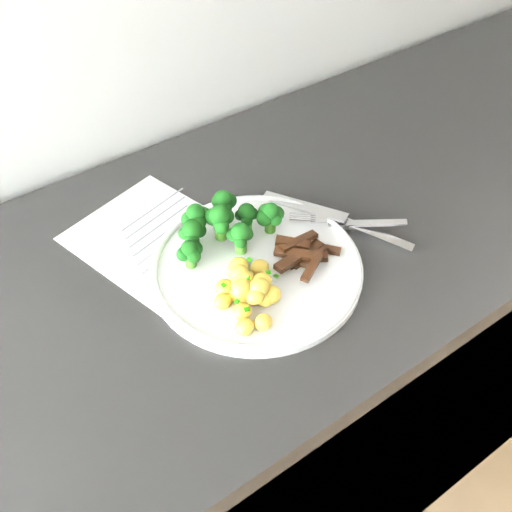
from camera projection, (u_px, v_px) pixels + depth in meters
name	position (u px, v px, depth m)	size (l,w,h in m)	color
counter	(272.00, 389.00, 1.26)	(2.48, 0.62, 0.93)	black
recipe_paper	(166.00, 245.00, 0.90)	(0.27, 0.33, 0.00)	white
plate	(256.00, 266.00, 0.86)	(0.31, 0.31, 0.02)	white
broccoli	(223.00, 223.00, 0.86)	(0.18, 0.10, 0.07)	#2E5F16
potatoes	(247.00, 289.00, 0.80)	(0.10, 0.13, 0.04)	gold
beef_strips	(304.00, 254.00, 0.86)	(0.11, 0.10, 0.03)	black
fork	(351.00, 222.00, 0.91)	(0.15, 0.13, 0.02)	silver
knife	(355.00, 227.00, 0.92)	(0.13, 0.24, 0.03)	silver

